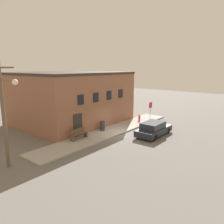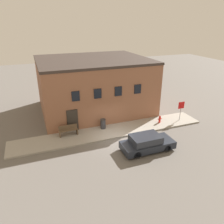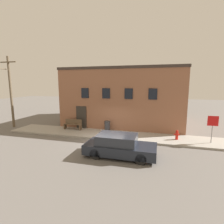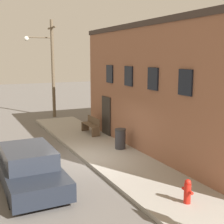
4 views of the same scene
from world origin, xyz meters
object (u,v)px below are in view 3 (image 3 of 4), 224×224
(trash_bin, at_px, (107,126))
(utility_pole, at_px, (9,89))
(parked_car, at_px, (119,146))
(fire_hydrant, at_px, (177,135))
(bench, at_px, (73,124))
(stop_sign, at_px, (213,124))

(trash_bin, height_order, utility_pole, utility_pole)
(trash_bin, xyz_separation_m, parked_car, (2.12, -4.52, 0.02))
(trash_bin, bearing_deg, fire_hydrant, -7.76)
(fire_hydrant, height_order, utility_pole, utility_pole)
(bench, bearing_deg, parked_car, -39.43)
(bench, xyz_separation_m, trash_bin, (3.26, 0.10, 0.01))
(fire_hydrant, height_order, trash_bin, trash_bin)
(stop_sign, relative_size, utility_pole, 0.28)
(stop_sign, bearing_deg, fire_hydrant, 175.69)
(fire_hydrant, relative_size, bench, 0.45)
(fire_hydrant, distance_m, bench, 8.94)
(fire_hydrant, relative_size, parked_car, 0.17)
(bench, relative_size, parked_car, 0.39)
(bench, relative_size, trash_bin, 1.75)
(parked_car, bearing_deg, fire_hydrant, 46.62)
(bench, height_order, parked_car, parked_car)
(utility_pole, bearing_deg, trash_bin, 3.32)
(stop_sign, distance_m, parked_car, 6.88)
(fire_hydrant, distance_m, parked_car, 5.16)
(fire_hydrant, xyz_separation_m, trash_bin, (-5.66, 0.77, 0.10))
(utility_pole, xyz_separation_m, parked_car, (11.75, -3.96, -3.15))
(stop_sign, height_order, trash_bin, stop_sign)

